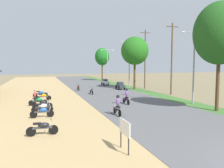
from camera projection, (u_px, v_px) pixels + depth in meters
The scene contains 23 objects.
parked_motorbike_nearest at pixel (43, 127), 12.84m from camera, with size 1.80×0.54×0.94m.
parked_motorbike_second at pixel (42, 111), 17.15m from camera, with size 1.80×0.54×0.94m.
parked_motorbike_third at pixel (43, 107), 18.96m from camera, with size 1.80×0.54×0.94m.
parked_motorbike_fourth at pixel (43, 104), 20.51m from camera, with size 1.80×0.54×0.94m.
parked_motorbike_fifth at pixel (38, 101), 22.23m from camera, with size 1.80×0.54×0.94m.
parked_motorbike_sixth at pixel (43, 96), 25.20m from camera, with size 1.80×0.54×0.94m.
parked_motorbike_seventh at pixel (41, 93), 27.92m from camera, with size 1.80×0.54×0.94m.
street_signboard at pixel (125, 130), 10.45m from camera, with size 0.06×1.30×1.50m.
pedestrian_on_shoulder at pixel (35, 96), 22.34m from camera, with size 0.35×0.42×1.62m.
median_tree_nearest at pixel (220, 33), 19.12m from camera, with size 4.42×4.42×9.45m.
median_tree_second at pixel (135, 51), 36.33m from camera, with size 4.48×4.48×8.57m.
median_tree_third at pixel (102, 57), 55.31m from camera, with size 3.53×3.53×8.15m.
streetlamp_near at pixel (194, 62), 22.91m from camera, with size 3.16×0.20×7.52m.
streetlamp_mid at pixel (129, 61), 39.38m from camera, with size 3.16×0.20×8.25m.
streetlamp_far at pixel (107, 63), 52.14m from camera, with size 3.16×0.20×7.59m.
utility_pole_near at pixel (172, 58), 30.31m from camera, with size 1.80×0.20×9.70m.
utility_pole_far at pixel (145, 58), 38.02m from camera, with size 1.80×0.20×9.96m.
car_hatchback_charcoal at pixel (120, 85), 36.28m from camera, with size 1.04×2.00×1.23m.
car_hatchback_white at pixel (105, 82), 43.69m from camera, with size 1.04×2.00×1.23m.
motorbike_ahead_second at pixel (117, 106), 17.88m from camera, with size 0.54×1.80×1.66m.
motorbike_ahead_third at pixel (126, 97), 22.90m from camera, with size 0.54×1.80×1.66m.
motorbike_ahead_fourth at pixel (91, 90), 30.69m from camera, with size 0.54×1.80×0.94m.
motorbike_ahead_fifth at pixel (78, 87), 35.02m from camera, with size 0.54×1.80×0.94m.
Camera 1 is at (-9.32, -6.09, 4.16)m, focal length 35.81 mm.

